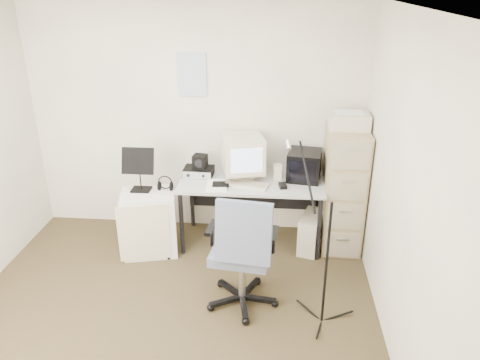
# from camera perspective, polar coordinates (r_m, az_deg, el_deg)

# --- Properties ---
(floor) EXTENTS (3.60, 3.60, 0.01)m
(floor) POSITION_cam_1_polar(r_m,az_deg,el_deg) (4.13, -9.18, -17.41)
(floor) COLOR #31281A
(floor) RESTS_ON ground
(ceiling) EXTENTS (3.60, 3.60, 0.01)m
(ceiling) POSITION_cam_1_polar(r_m,az_deg,el_deg) (3.14, -12.30, 19.73)
(ceiling) COLOR white
(ceiling) RESTS_ON ground
(wall_back) EXTENTS (3.60, 0.02, 2.50)m
(wall_back) POSITION_cam_1_polar(r_m,az_deg,el_deg) (5.09, -5.40, 7.15)
(wall_back) COLOR #F0E6C4
(wall_back) RESTS_ON ground
(wall_right) EXTENTS (0.02, 3.60, 2.50)m
(wall_right) POSITION_cam_1_polar(r_m,az_deg,el_deg) (3.45, 19.74, -2.45)
(wall_right) COLOR #F0E6C4
(wall_right) RESTS_ON ground
(wall_calendar) EXTENTS (0.30, 0.02, 0.44)m
(wall_calendar) POSITION_cam_1_polar(r_m,az_deg,el_deg) (4.97, -5.88, 12.65)
(wall_calendar) COLOR white
(wall_calendar) RESTS_ON wall_back
(filing_cabinet) EXTENTS (0.40, 0.60, 1.30)m
(filing_cabinet) POSITION_cam_1_polar(r_m,az_deg,el_deg) (4.97, 12.45, -1.13)
(filing_cabinet) COLOR #998B62
(filing_cabinet) RESTS_ON floor
(printer) EXTENTS (0.39, 0.27, 0.15)m
(printer) POSITION_cam_1_polar(r_m,az_deg,el_deg) (4.75, 13.16, 7.01)
(printer) COLOR beige
(printer) RESTS_ON filing_cabinet
(desk) EXTENTS (1.50, 0.70, 0.73)m
(desk) POSITION_cam_1_polar(r_m,az_deg,el_deg) (5.03, 1.40, -3.86)
(desk) COLOR #B0B0B0
(desk) RESTS_ON floor
(crt_monitor) EXTENTS (0.50, 0.52, 0.45)m
(crt_monitor) POSITION_cam_1_polar(r_m,az_deg,el_deg) (4.86, 0.36, 2.76)
(crt_monitor) COLOR beige
(crt_monitor) RESTS_ON desk
(crt_tv) EXTENTS (0.38, 0.40, 0.30)m
(crt_tv) POSITION_cam_1_polar(r_m,az_deg,el_deg) (4.90, 7.84, 1.80)
(crt_tv) COLOR black
(crt_tv) RESTS_ON desk
(desk_speaker) EXTENTS (0.09, 0.09, 0.16)m
(desk_speaker) POSITION_cam_1_polar(r_m,az_deg,el_deg) (4.89, 4.60, 1.00)
(desk_speaker) COLOR beige
(desk_speaker) RESTS_ON desk
(keyboard) EXTENTS (0.47, 0.26, 0.02)m
(keyboard) POSITION_cam_1_polar(r_m,az_deg,el_deg) (4.74, 0.72, -0.59)
(keyboard) COLOR beige
(keyboard) RESTS_ON desk
(mouse) EXTENTS (0.09, 0.13, 0.04)m
(mouse) POSITION_cam_1_polar(r_m,az_deg,el_deg) (4.73, 5.22, -0.68)
(mouse) COLOR black
(mouse) RESTS_ON desk
(radio_receiver) EXTENTS (0.32, 0.23, 0.09)m
(radio_receiver) POSITION_cam_1_polar(r_m,az_deg,el_deg) (5.00, -5.05, 1.04)
(radio_receiver) COLOR black
(radio_receiver) RESTS_ON desk
(radio_speaker) EXTENTS (0.16, 0.15, 0.14)m
(radio_speaker) POSITION_cam_1_polar(r_m,az_deg,el_deg) (4.96, -4.89, 2.30)
(radio_speaker) COLOR black
(radio_speaker) RESTS_ON radio_receiver
(papers) EXTENTS (0.23, 0.29, 0.02)m
(papers) POSITION_cam_1_polar(r_m,az_deg,el_deg) (4.74, -2.84, -0.64)
(papers) COLOR white
(papers) RESTS_ON desk
(pc_tower) EXTENTS (0.30, 0.46, 0.40)m
(pc_tower) POSITION_cam_1_polar(r_m,az_deg,el_deg) (5.03, 8.65, -6.29)
(pc_tower) COLOR beige
(pc_tower) RESTS_ON floor
(office_chair) EXTENTS (0.71, 0.71, 1.11)m
(office_chair) POSITION_cam_1_polar(r_m,az_deg,el_deg) (4.02, 0.25, -8.45)
(office_chair) COLOR slate
(office_chair) RESTS_ON floor
(side_cart) EXTENTS (0.62, 0.54, 0.67)m
(side_cart) POSITION_cam_1_polar(r_m,az_deg,el_deg) (4.97, -10.95, -5.11)
(side_cart) COLOR silver
(side_cart) RESTS_ON floor
(music_stand) EXTENTS (0.33, 0.18, 0.47)m
(music_stand) POSITION_cam_1_polar(r_m,az_deg,el_deg) (4.81, -12.17, 1.34)
(music_stand) COLOR black
(music_stand) RESTS_ON side_cart
(headphones) EXTENTS (0.20, 0.20, 0.03)m
(headphones) POSITION_cam_1_polar(r_m,az_deg,el_deg) (4.85, -9.10, -0.62)
(headphones) COLOR black
(headphones) RESTS_ON side_cart
(mic_stand) EXTENTS (0.03, 0.03, 1.46)m
(mic_stand) POSITION_cam_1_polar(r_m,az_deg,el_deg) (3.78, 10.69, -7.95)
(mic_stand) COLOR black
(mic_stand) RESTS_ON floor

